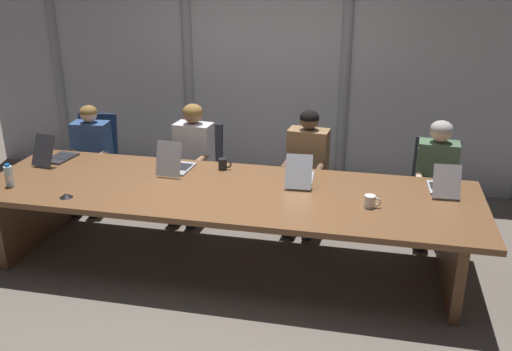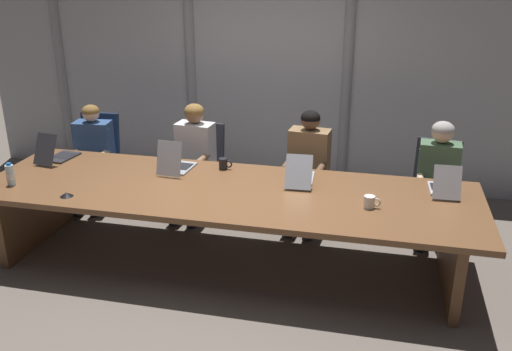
{
  "view_description": "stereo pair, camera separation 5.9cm",
  "coord_description": "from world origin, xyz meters",
  "px_view_note": "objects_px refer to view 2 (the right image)",
  "views": [
    {
      "loc": [
        1.18,
        -4.25,
        2.57
      ],
      "look_at": [
        0.24,
        0.12,
        0.82
      ],
      "focal_mm": 39.14,
      "sensor_mm": 36.0,
      "label": 1
    },
    {
      "loc": [
        1.23,
        -4.24,
        2.57
      ],
      "look_at": [
        0.24,
        0.12,
        0.82
      ],
      "focal_mm": 39.14,
      "sensor_mm": 36.0,
      "label": 2
    }
  ],
  "objects_px": {
    "water_bottle_primary": "(10,175)",
    "office_chair_right_mid": "(432,199)",
    "office_chair_center": "(308,188)",
    "person_center": "(307,163)",
    "laptop_left_mid": "(176,165)",
    "office_chair_left_end": "(98,169)",
    "office_chair_left_mid": "(201,179)",
    "coffee_mug_near": "(224,164)",
    "conference_mic_left_side": "(67,194)",
    "laptop_center": "(300,176)",
    "person_right_mid": "(438,175)",
    "laptop_right_mid": "(444,187)",
    "person_left_mid": "(192,154)",
    "coffee_mug_far": "(370,202)",
    "laptop_left_end": "(57,155)",
    "person_left_end": "(91,151)"
  },
  "relations": [
    {
      "from": "person_left_end",
      "to": "laptop_center",
      "type": "bearing_deg",
      "value": 69.82
    },
    {
      "from": "office_chair_right_mid",
      "to": "person_center",
      "type": "bearing_deg",
      "value": -74.8
    },
    {
      "from": "laptop_left_end",
      "to": "person_right_mid",
      "type": "bearing_deg",
      "value": -73.23
    },
    {
      "from": "laptop_left_mid",
      "to": "office_chair_left_end",
      "type": "bearing_deg",
      "value": 62.5
    },
    {
      "from": "office_chair_left_end",
      "to": "person_right_mid",
      "type": "distance_m",
      "value": 3.64
    },
    {
      "from": "office_chair_left_mid",
      "to": "laptop_right_mid",
      "type": "bearing_deg",
      "value": 71.26
    },
    {
      "from": "laptop_left_mid",
      "to": "water_bottle_primary",
      "type": "height_order",
      "value": "laptop_left_mid"
    },
    {
      "from": "water_bottle_primary",
      "to": "coffee_mug_near",
      "type": "bearing_deg",
      "value": 25.05
    },
    {
      "from": "water_bottle_primary",
      "to": "office_chair_right_mid",
      "type": "bearing_deg",
      "value": 20.92
    },
    {
      "from": "laptop_left_end",
      "to": "coffee_mug_near",
      "type": "relative_size",
      "value": 3.69
    },
    {
      "from": "laptop_right_mid",
      "to": "coffee_mug_near",
      "type": "xyz_separation_m",
      "value": [
        -1.96,
        0.14,
        -0.0
      ]
    },
    {
      "from": "conference_mic_left_side",
      "to": "laptop_right_mid",
      "type": "bearing_deg",
      "value": 14.22
    },
    {
      "from": "person_left_end",
      "to": "conference_mic_left_side",
      "type": "xyz_separation_m",
      "value": [
        0.52,
        -1.36,
        0.11
      ]
    },
    {
      "from": "person_right_mid",
      "to": "coffee_mug_near",
      "type": "relative_size",
      "value": 9.0
    },
    {
      "from": "laptop_right_mid",
      "to": "conference_mic_left_side",
      "type": "xyz_separation_m",
      "value": [
        -3.05,
        -0.77,
        -0.04
      ]
    },
    {
      "from": "laptop_center",
      "to": "water_bottle_primary",
      "type": "height_order",
      "value": "laptop_center"
    },
    {
      "from": "coffee_mug_near",
      "to": "conference_mic_left_side",
      "type": "bearing_deg",
      "value": -140.16
    },
    {
      "from": "laptop_right_mid",
      "to": "person_center",
      "type": "relative_size",
      "value": 0.35
    },
    {
      "from": "person_center",
      "to": "office_chair_left_mid",
      "type": "bearing_deg",
      "value": -91.73
    },
    {
      "from": "laptop_center",
      "to": "person_right_mid",
      "type": "distance_m",
      "value": 1.37
    },
    {
      "from": "laptop_left_mid",
      "to": "office_chair_left_end",
      "type": "height_order",
      "value": "laptop_left_mid"
    },
    {
      "from": "laptop_left_end",
      "to": "person_left_end",
      "type": "xyz_separation_m",
      "value": [
        0.04,
        0.57,
        -0.15
      ]
    },
    {
      "from": "water_bottle_primary",
      "to": "laptop_right_mid",
      "type": "bearing_deg",
      "value": 10.13
    },
    {
      "from": "laptop_left_end",
      "to": "conference_mic_left_side",
      "type": "xyz_separation_m",
      "value": [
        0.56,
        -0.78,
        -0.04
      ]
    },
    {
      "from": "laptop_left_end",
      "to": "coffee_mug_near",
      "type": "xyz_separation_m",
      "value": [
        1.65,
        0.13,
        -0.01
      ]
    },
    {
      "from": "laptop_center",
      "to": "conference_mic_left_side",
      "type": "distance_m",
      "value": 1.99
    },
    {
      "from": "person_left_mid",
      "to": "water_bottle_primary",
      "type": "height_order",
      "value": "person_left_mid"
    },
    {
      "from": "laptop_center",
      "to": "office_chair_right_mid",
      "type": "height_order",
      "value": "laptop_center"
    },
    {
      "from": "person_center",
      "to": "coffee_mug_near",
      "type": "height_order",
      "value": "person_center"
    },
    {
      "from": "person_right_mid",
      "to": "conference_mic_left_side",
      "type": "distance_m",
      "value": 3.35
    },
    {
      "from": "laptop_right_mid",
      "to": "office_chair_left_mid",
      "type": "height_order",
      "value": "laptop_right_mid"
    },
    {
      "from": "office_chair_left_end",
      "to": "office_chair_right_mid",
      "type": "distance_m",
      "value": 3.62
    },
    {
      "from": "person_center",
      "to": "laptop_left_end",
      "type": "bearing_deg",
      "value": -70.47
    },
    {
      "from": "person_left_mid",
      "to": "person_center",
      "type": "xyz_separation_m",
      "value": [
        1.19,
        0.0,
        -0.01
      ]
    },
    {
      "from": "office_chair_left_mid",
      "to": "conference_mic_left_side",
      "type": "distance_m",
      "value": 1.7
    },
    {
      "from": "office_chair_center",
      "to": "person_center",
      "type": "xyz_separation_m",
      "value": [
        -0.0,
        -0.15,
        0.33
      ]
    },
    {
      "from": "laptop_right_mid",
      "to": "person_left_mid",
      "type": "distance_m",
      "value": 2.5
    },
    {
      "from": "coffee_mug_far",
      "to": "office_chair_center",
      "type": "bearing_deg",
      "value": 118.39
    },
    {
      "from": "laptop_right_mid",
      "to": "person_left_end",
      "type": "bearing_deg",
      "value": 78.14
    },
    {
      "from": "laptop_center",
      "to": "person_right_mid",
      "type": "xyz_separation_m",
      "value": [
        1.22,
        0.61,
        -0.11
      ]
    },
    {
      "from": "office_chair_left_mid",
      "to": "water_bottle_primary",
      "type": "height_order",
      "value": "water_bottle_primary"
    },
    {
      "from": "laptop_left_mid",
      "to": "conference_mic_left_side",
      "type": "bearing_deg",
      "value": 142.06
    },
    {
      "from": "person_center",
      "to": "laptop_left_mid",
      "type": "bearing_deg",
      "value": -56.09
    },
    {
      "from": "conference_mic_left_side",
      "to": "person_center",
      "type": "bearing_deg",
      "value": 36.95
    },
    {
      "from": "person_right_mid",
      "to": "person_center",
      "type": "bearing_deg",
      "value": -86.56
    },
    {
      "from": "office_chair_right_mid",
      "to": "water_bottle_primary",
      "type": "relative_size",
      "value": 4.43
    },
    {
      "from": "laptop_left_mid",
      "to": "coffee_mug_far",
      "type": "xyz_separation_m",
      "value": [
        1.78,
        -0.43,
        -0.01
      ]
    },
    {
      "from": "laptop_right_mid",
      "to": "person_right_mid",
      "type": "xyz_separation_m",
      "value": [
        0.01,
        0.59,
        -0.11
      ]
    },
    {
      "from": "person_left_mid",
      "to": "coffee_mug_near",
      "type": "bearing_deg",
      "value": 51.39
    },
    {
      "from": "laptop_right_mid",
      "to": "office_chair_center",
      "type": "relative_size",
      "value": 0.45
    }
  ]
}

